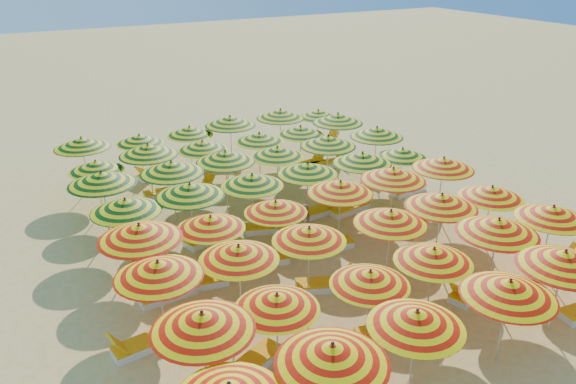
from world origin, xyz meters
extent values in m
plane|color=#EEBE69|center=(0.00, 0.00, 0.00)|extent=(120.00, 120.00, 0.00)
sphere|color=black|center=(-5.71, -7.83, 2.29)|extent=(0.07, 0.07, 0.07)
cone|color=orange|center=(-3.58, -7.93, 2.16)|extent=(2.64, 2.64, 0.44)
sphere|color=black|center=(-3.58, -7.93, 2.41)|extent=(0.08, 0.08, 0.08)
cylinder|color=silver|center=(-1.27, -7.71, 1.08)|extent=(0.04, 0.04, 2.17)
cone|color=orange|center=(-1.27, -7.71, 2.02)|extent=(2.26, 2.26, 0.41)
sphere|color=black|center=(-1.27, -7.71, 2.26)|extent=(0.07, 0.07, 0.07)
cylinder|color=silver|center=(1.33, -7.91, 1.13)|extent=(0.04, 0.04, 2.26)
cone|color=orange|center=(1.33, -7.91, 2.11)|extent=(2.61, 2.61, 0.43)
sphere|color=black|center=(1.33, -7.91, 2.36)|extent=(0.08, 0.08, 0.08)
cylinder|color=silver|center=(3.50, -7.72, 1.17)|extent=(0.04, 0.04, 2.34)
cone|color=orange|center=(3.50, -7.72, 2.19)|extent=(3.10, 3.10, 0.45)
sphere|color=black|center=(3.50, -7.72, 2.44)|extent=(0.08, 0.08, 0.08)
cylinder|color=silver|center=(-5.44, -5.73, 1.14)|extent=(0.04, 0.04, 2.29)
cone|color=orange|center=(-5.44, -5.73, 2.14)|extent=(2.93, 2.93, 0.44)
sphere|color=black|center=(-5.44, -5.73, 2.39)|extent=(0.08, 0.08, 0.08)
cylinder|color=silver|center=(-3.54, -5.51, 1.01)|extent=(0.04, 0.04, 2.03)
cone|color=orange|center=(-3.54, -5.51, 1.89)|extent=(2.58, 2.58, 0.39)
sphere|color=black|center=(-3.54, -5.51, 2.11)|extent=(0.07, 0.07, 0.07)
cylinder|color=silver|center=(-1.05, -5.72, 1.01)|extent=(0.04, 0.04, 2.03)
cone|color=orange|center=(-1.05, -5.72, 1.89)|extent=(2.29, 2.29, 0.39)
sphere|color=black|center=(-1.05, -5.72, 2.12)|extent=(0.07, 0.07, 0.07)
cylinder|color=silver|center=(1.02, -5.70, 1.05)|extent=(0.04, 0.04, 2.10)
cone|color=orange|center=(1.02, -5.70, 1.96)|extent=(2.66, 2.66, 0.40)
sphere|color=black|center=(1.02, -5.70, 2.19)|extent=(0.07, 0.07, 0.07)
cylinder|color=silver|center=(3.45, -5.61, 1.17)|extent=(0.04, 0.04, 2.34)
cone|color=orange|center=(3.45, -5.61, 2.18)|extent=(2.74, 2.74, 0.44)
sphere|color=black|center=(3.45, -5.61, 2.44)|extent=(0.08, 0.08, 0.08)
cylinder|color=silver|center=(5.80, -5.59, 1.10)|extent=(0.04, 0.04, 2.20)
cone|color=orange|center=(5.80, -5.59, 2.06)|extent=(2.42, 2.42, 0.42)
sphere|color=black|center=(5.80, -5.59, 2.30)|extent=(0.07, 0.07, 0.07)
cylinder|color=silver|center=(-5.64, -3.16, 1.13)|extent=(0.04, 0.04, 2.26)
cone|color=orange|center=(-5.64, -3.16, 2.11)|extent=(2.57, 2.57, 0.43)
sphere|color=black|center=(-5.64, -3.16, 2.35)|extent=(0.08, 0.08, 0.08)
cylinder|color=silver|center=(-3.50, -3.24, 1.09)|extent=(0.04, 0.04, 2.18)
cone|color=orange|center=(-3.50, -3.24, 2.03)|extent=(2.79, 2.79, 0.41)
sphere|color=black|center=(-3.50, -3.24, 2.27)|extent=(0.07, 0.07, 0.07)
cylinder|color=silver|center=(-1.30, -3.17, 1.07)|extent=(0.04, 0.04, 2.13)
cone|color=orange|center=(-1.30, -3.17, 1.99)|extent=(2.67, 2.67, 0.41)
sphere|color=black|center=(-1.30, -3.17, 2.22)|extent=(0.07, 0.07, 0.07)
cylinder|color=silver|center=(1.28, -3.54, 1.11)|extent=(0.04, 0.04, 2.23)
cone|color=orange|center=(1.28, -3.54, 2.08)|extent=(2.79, 2.79, 0.42)
sphere|color=black|center=(1.28, -3.54, 2.32)|extent=(0.07, 0.07, 0.07)
cylinder|color=silver|center=(3.31, -3.47, 1.15)|extent=(0.04, 0.04, 2.29)
cone|color=orange|center=(3.31, -3.47, 2.14)|extent=(2.32, 2.32, 0.44)
sphere|color=black|center=(3.31, -3.47, 2.39)|extent=(0.08, 0.08, 0.08)
cylinder|color=silver|center=(5.47, -3.52, 1.07)|extent=(0.04, 0.04, 2.14)
cone|color=orange|center=(5.47, -3.52, 2.00)|extent=(2.15, 2.15, 0.41)
sphere|color=black|center=(5.47, -3.52, 2.23)|extent=(0.07, 0.07, 0.07)
cylinder|color=silver|center=(-5.56, -1.16, 1.18)|extent=(0.04, 0.04, 2.35)
cone|color=orange|center=(-5.56, -1.16, 2.20)|extent=(2.51, 2.51, 0.45)
sphere|color=black|center=(-5.56, -1.16, 2.45)|extent=(0.08, 0.08, 0.08)
cylinder|color=silver|center=(-3.43, -1.02, 1.03)|extent=(0.04, 0.04, 2.06)
cone|color=orange|center=(-3.43, -1.02, 1.92)|extent=(2.59, 2.59, 0.39)
sphere|color=black|center=(-3.43, -1.02, 2.15)|extent=(0.07, 0.07, 0.07)
cylinder|color=silver|center=(-1.21, -0.91, 1.01)|extent=(0.04, 0.04, 2.02)
cone|color=orange|center=(-1.21, -0.91, 1.89)|extent=(2.56, 2.56, 0.39)
sphere|color=black|center=(-1.21, -0.91, 2.11)|extent=(0.07, 0.07, 0.07)
cylinder|color=silver|center=(1.21, -0.94, 1.11)|extent=(0.04, 0.04, 2.22)
cone|color=orange|center=(1.21, -0.94, 2.08)|extent=(2.89, 2.89, 0.42)
sphere|color=black|center=(1.21, -0.94, 2.32)|extent=(0.07, 0.07, 0.07)
cylinder|color=silver|center=(3.37, -0.99, 1.15)|extent=(0.04, 0.04, 2.30)
cone|color=orange|center=(3.37, -0.99, 2.15)|extent=(2.79, 2.79, 0.44)
sphere|color=black|center=(3.37, -0.99, 2.40)|extent=(0.08, 0.08, 0.08)
cylinder|color=silver|center=(5.69, -0.98, 1.14)|extent=(0.04, 0.04, 2.28)
cone|color=orange|center=(5.69, -0.98, 2.13)|extent=(2.99, 2.99, 0.43)
sphere|color=black|center=(5.69, -0.98, 2.38)|extent=(0.08, 0.08, 0.08)
cylinder|color=silver|center=(-5.44, 1.04, 1.11)|extent=(0.04, 0.04, 2.22)
cone|color=#707604|center=(-5.44, 1.04, 2.07)|extent=(2.24, 2.24, 0.42)
sphere|color=black|center=(-5.44, 1.04, 2.32)|extent=(0.07, 0.07, 0.07)
cylinder|color=silver|center=(-3.32, 1.11, 1.14)|extent=(0.04, 0.04, 2.28)
cone|color=#707604|center=(-3.32, 1.11, 2.13)|extent=(2.67, 2.67, 0.43)
sphere|color=black|center=(-3.32, 1.11, 2.38)|extent=(0.08, 0.08, 0.08)
cylinder|color=silver|center=(-1.10, 1.06, 1.10)|extent=(0.04, 0.04, 2.20)
cone|color=#707604|center=(-1.10, 1.06, 2.05)|extent=(2.58, 2.58, 0.42)
sphere|color=black|center=(-1.10, 1.06, 2.30)|extent=(0.07, 0.07, 0.07)
cylinder|color=silver|center=(1.14, 1.10, 1.10)|extent=(0.04, 0.04, 2.20)
cone|color=#707604|center=(1.14, 1.10, 2.06)|extent=(2.87, 2.87, 0.42)
sphere|color=black|center=(1.14, 1.10, 2.30)|extent=(0.07, 0.07, 0.07)
cylinder|color=silver|center=(3.46, 0.98, 1.12)|extent=(0.04, 0.04, 2.24)
cone|color=#707604|center=(3.46, 0.98, 2.09)|extent=(2.69, 2.69, 0.43)
sphere|color=black|center=(3.46, 0.98, 2.34)|extent=(0.07, 0.07, 0.07)
cylinder|color=silver|center=(5.54, 1.16, 1.01)|extent=(0.04, 0.04, 2.02)
cone|color=#707604|center=(5.54, 1.16, 1.89)|extent=(2.18, 2.18, 0.38)
sphere|color=black|center=(5.54, 1.16, 2.11)|extent=(0.07, 0.07, 0.07)
cylinder|color=silver|center=(-5.67, 3.39, 1.17)|extent=(0.04, 0.04, 2.34)
cone|color=#707604|center=(-5.67, 3.39, 2.18)|extent=(2.63, 2.63, 0.44)
sphere|color=black|center=(-5.67, 3.39, 2.44)|extent=(0.08, 0.08, 0.08)
cylinder|color=silver|center=(-3.24, 3.31, 1.15)|extent=(0.04, 0.04, 2.31)
cone|color=#707604|center=(-3.24, 3.31, 2.15)|extent=(2.58, 2.58, 0.44)
sphere|color=black|center=(-3.24, 3.31, 2.41)|extent=(0.08, 0.08, 0.08)
cylinder|color=silver|center=(-1.06, 3.53, 1.14)|extent=(0.04, 0.04, 2.27)
cone|color=#707604|center=(-1.06, 3.53, 2.12)|extent=(2.90, 2.90, 0.43)
sphere|color=black|center=(-1.06, 3.53, 2.37)|extent=(0.08, 0.08, 0.08)
cylinder|color=silver|center=(1.05, 3.32, 1.08)|extent=(0.04, 0.04, 2.16)
cone|color=#707604|center=(1.05, 3.32, 2.02)|extent=(2.77, 2.77, 0.41)
sphere|color=black|center=(1.05, 3.32, 2.25)|extent=(0.07, 0.07, 0.07)
cylinder|color=silver|center=(3.30, 3.16, 1.15)|extent=(0.04, 0.04, 2.30)
cone|color=#707604|center=(3.30, 3.16, 2.15)|extent=(3.00, 3.00, 0.44)
sphere|color=black|center=(3.30, 3.16, 2.40)|extent=(0.08, 0.08, 0.08)
cylinder|color=silver|center=(5.79, 3.21, 1.15)|extent=(0.04, 0.04, 2.29)
cone|color=#707604|center=(5.79, 3.21, 2.14)|extent=(2.53, 2.53, 0.44)
sphere|color=black|center=(5.79, 3.21, 2.39)|extent=(0.08, 0.08, 0.08)
cylinder|color=silver|center=(-5.49, 5.47, 1.01)|extent=(0.04, 0.04, 2.03)
cone|color=#707604|center=(-5.49, 5.47, 1.89)|extent=(2.28, 2.28, 0.39)
sphere|color=black|center=(-5.49, 5.47, 2.12)|extent=(0.07, 0.07, 0.07)
cylinder|color=silver|center=(-3.46, 5.56, 1.16)|extent=(0.04, 0.04, 2.32)
cone|color=#707604|center=(-3.46, 5.56, 2.16)|extent=(3.05, 3.05, 0.44)
sphere|color=black|center=(-3.46, 5.56, 2.41)|extent=(0.08, 0.08, 0.08)
cylinder|color=silver|center=(-1.21, 5.63, 1.04)|extent=(0.04, 0.04, 2.09)
cone|color=#707604|center=(-1.21, 5.63, 1.95)|extent=(2.51, 2.51, 0.40)
sphere|color=black|center=(-1.21, 5.63, 2.18)|extent=(0.07, 0.07, 0.07)
cylinder|color=silver|center=(1.28, 5.44, 1.05)|extent=(0.04, 0.04, 2.11)
cone|color=#707604|center=(1.28, 5.44, 1.97)|extent=(2.20, 2.20, 0.40)
sphere|color=black|center=(1.28, 5.44, 2.20)|extent=(0.07, 0.07, 0.07)
cylinder|color=silver|center=(3.34, 5.50, 1.04)|extent=(0.04, 0.04, 2.09)
cone|color=#707604|center=(3.34, 5.50, 1.95)|extent=(2.24, 2.24, 0.40)
sphere|color=black|center=(3.34, 5.50, 2.18)|extent=(0.07, 0.07, 0.07)
cylinder|color=silver|center=(5.38, 5.64, 1.17)|extent=(0.04, 0.04, 2.34)
cone|color=#707604|center=(5.38, 5.64, 2.18)|extent=(2.91, 2.91, 0.45)
sphere|color=black|center=(5.38, 5.64, 2.44)|extent=(0.08, 0.08, 0.08)
cylinder|color=silver|center=(-5.56, 7.87, 1.13)|extent=(0.04, 0.04, 2.25)
cone|color=#707604|center=(-5.56, 7.87, 2.10)|extent=(2.52, 2.52, 0.43)
sphere|color=black|center=(-5.56, 7.87, 2.35)|extent=(0.08, 0.08, 0.08)
cylinder|color=silver|center=(-3.21, 7.92, 1.01)|extent=(0.04, 0.04, 2.01)
cone|color=#707604|center=(-3.21, 7.92, 1.88)|extent=(2.09, 2.09, 0.38)
sphere|color=black|center=(-3.21, 7.92, 2.10)|extent=(0.07, 0.07, 0.07)
cylinder|color=silver|center=(-1.00, 7.82, 1.04)|extent=(0.04, 0.04, 2.07)
cone|color=#707604|center=(-1.00, 7.82, 1.93)|extent=(2.72, 2.72, 0.39)
sphere|color=black|center=(-1.00, 7.82, 2.16)|extent=(0.07, 0.07, 0.07)
cylinder|color=silver|center=(0.90, 7.68, 1.16)|extent=(0.04, 0.04, 2.32)
cone|color=#707604|center=(0.90, 7.68, 2.17)|extent=(2.60, 2.60, 0.44)
sphere|color=black|center=(0.90, 7.68, 2.42)|extent=(0.08, 0.08, 0.08)
cylinder|color=silver|center=(3.48, 7.69, 1.15)|extent=(0.04, 0.04, 2.30)
cone|color=#707604|center=(3.48, 7.69, 2.14)|extent=(3.05, 3.05, 0.44)
sphere|color=black|center=(3.48, 7.69, 2.39)|extent=(0.08, 0.08, 0.08)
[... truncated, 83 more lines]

